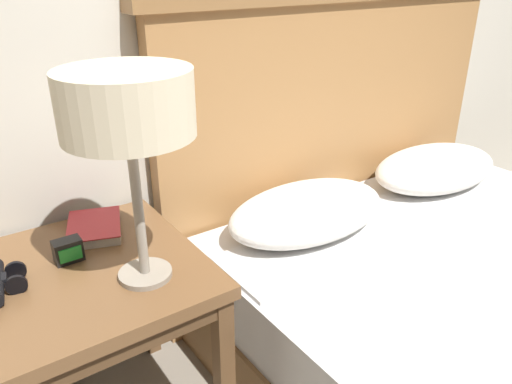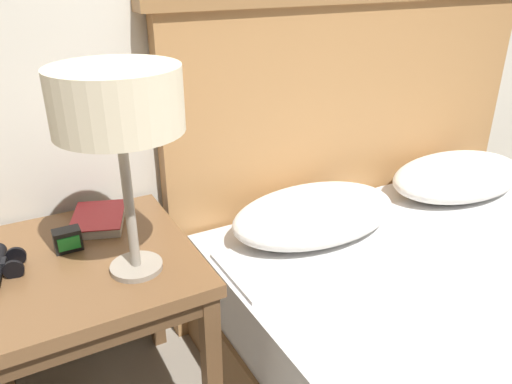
% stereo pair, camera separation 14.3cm
% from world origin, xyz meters
% --- Properties ---
extents(nightstand, '(0.58, 0.58, 0.58)m').
position_xyz_m(nightstand, '(-0.54, 0.56, 0.50)').
color(nightstand, brown).
rests_on(nightstand, ground_plane).
extents(table_lamp, '(0.29, 0.29, 0.50)m').
position_xyz_m(table_lamp, '(-0.42, 0.44, 1.00)').
color(table_lamp, gray).
rests_on(table_lamp, nightstand).
extents(book_on_nightstand, '(0.20, 0.23, 0.03)m').
position_xyz_m(book_on_nightstand, '(-0.46, 0.72, 0.60)').
color(book_on_nightstand, silver).
rests_on(book_on_nightstand, nightstand).
extents(alarm_clock, '(0.07, 0.05, 0.06)m').
position_xyz_m(alarm_clock, '(-0.56, 0.61, 0.61)').
color(alarm_clock, black).
rests_on(alarm_clock, nightstand).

